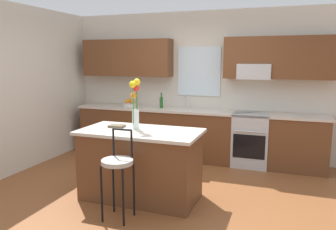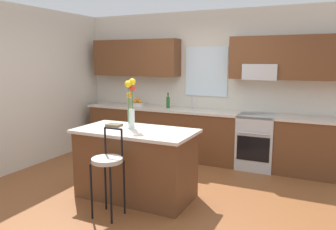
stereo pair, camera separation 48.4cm
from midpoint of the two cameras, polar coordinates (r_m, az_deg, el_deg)
ground_plane at (r=4.71m, az=1.21°, el=-13.22°), size 14.00×14.00×0.00m
wall_left at (r=6.10m, az=-20.09°, el=4.52°), size 0.12×4.60×2.70m
back_wall_assembly at (r=6.21m, az=8.98°, el=6.58°), size 5.60×0.50×2.70m
counter_run at (r=6.09m, az=7.78°, el=-3.42°), size 4.56×0.64×0.92m
sink_faucet at (r=6.19m, az=6.41°, el=2.41°), size 0.02×0.13×0.23m
oven_range at (r=5.85m, az=17.32°, el=-4.37°), size 0.60×0.64×0.92m
kitchen_island at (r=4.43m, az=-2.45°, el=-8.35°), size 1.57×0.82×0.92m
bar_stool_near at (r=3.87m, az=-6.82°, el=-8.45°), size 0.36×0.36×1.04m
flower_vase at (r=4.32m, az=-3.25°, el=2.33°), size 0.14×0.16×0.66m
cookbook at (r=4.55m, az=-6.29°, el=-1.77°), size 0.20×0.15×0.03m
fruit_bowl_oranges at (r=6.51m, az=-3.15°, el=2.02°), size 0.24×0.24×0.16m
bottle_olive_oil at (r=6.21m, az=2.24°, el=2.24°), size 0.06×0.06×0.29m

